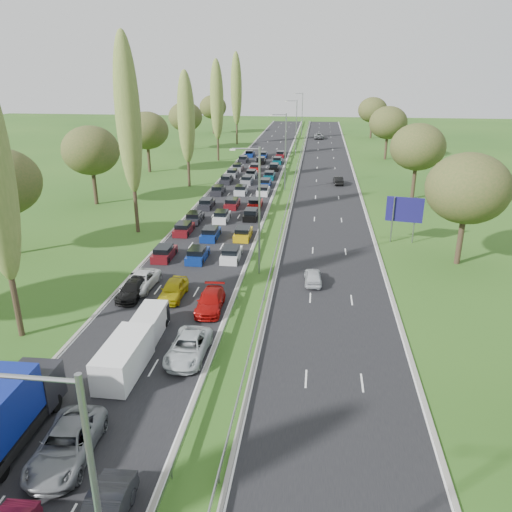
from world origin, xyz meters
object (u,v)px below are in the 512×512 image
(near_car_3, at_px, (132,290))
(white_van_rear, at_px, (150,323))
(near_car_2, at_px, (140,281))
(white_van_front, at_px, (125,356))
(direction_sign, at_px, (404,212))

(near_car_3, xyz_separation_m, white_van_rear, (3.62, -6.12, 0.28))
(white_van_rear, bearing_deg, near_car_3, 119.26)
(near_car_2, distance_m, white_van_rear, 8.60)
(near_car_2, height_order, white_van_front, white_van_front)
(white_van_front, bearing_deg, white_van_rear, 90.42)
(near_car_2, height_order, near_car_3, near_car_2)
(near_car_2, bearing_deg, near_car_3, -91.60)
(white_van_rear, height_order, direction_sign, direction_sign)
(white_van_front, bearing_deg, direction_sign, 53.58)
(near_car_2, distance_m, direction_sign, 29.75)
(white_van_front, height_order, direction_sign, direction_sign)
(direction_sign, bearing_deg, white_van_front, -126.93)
(near_car_3, relative_size, white_van_front, 0.81)
(near_car_2, relative_size, white_van_rear, 1.10)
(white_van_front, xyz_separation_m, direction_sign, (21.50, 28.61, 2.42))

